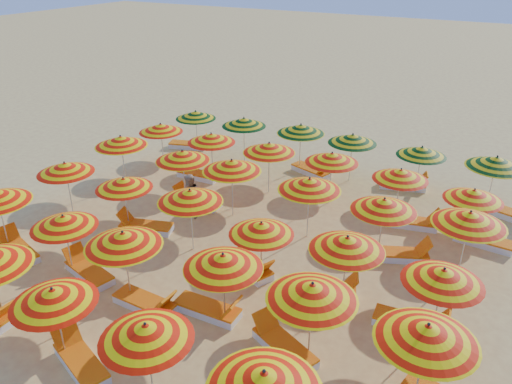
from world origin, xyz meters
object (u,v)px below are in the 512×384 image
Objects in this scene: umbrella_22 at (384,205)px; lounger_18 at (189,145)px; umbrella_3 at (146,332)px; lounger_13 at (197,201)px; lounger_5 at (146,303)px; lounger_21 at (504,212)px; umbrella_30 at (196,115)px; umbrella_4 at (264,381)px; umbrella_18 at (121,141)px; lounger_20 at (404,185)px; umbrella_16 at (347,244)px; umbrella_12 at (65,168)px; umbrella_26 at (269,148)px; lounger_19 at (312,171)px; umbrella_34 at (422,151)px; umbrella_20 at (232,166)px; lounger_7 at (283,346)px; umbrella_29 at (474,195)px; umbrella_27 at (332,158)px; umbrella_11 at (427,333)px; umbrella_14 at (190,196)px; umbrella_21 at (310,184)px; umbrella_35 at (496,162)px; lounger_12 at (411,323)px; umbrella_28 at (401,175)px; lounger_10 at (249,266)px; umbrella_13 at (124,183)px; lounger_1 at (80,362)px; umbrella_9 at (223,261)px; umbrella_8 at (123,239)px; umbrella_2 at (53,296)px; lounger_16 at (411,222)px; umbrella_31 at (244,122)px; umbrella_24 at (161,128)px; lounger_14 at (400,254)px; umbrella_7 at (64,222)px; umbrella_32 at (301,129)px; umbrella_19 at (183,156)px; lounger_3 at (18,250)px; umbrella_10 at (312,292)px; umbrella_17 at (443,276)px; umbrella_25 at (211,138)px; umbrella_23 at (470,218)px; lounger_4 at (89,271)px; lounger_15 at (199,175)px.

umbrella_22 reaches higher than lounger_18.
lounger_13 is at bearing 119.40° from umbrella_3.
lounger_5 and lounger_21 have the same top height.
umbrella_4 is at bearing -50.47° from umbrella_30.
umbrella_18 is 1.38× the size of lounger_20.
umbrella_4 is 1.16× the size of umbrella_16.
umbrella_26 is (5.13, 4.84, 0.05)m from umbrella_12.
umbrella_34 is at bearing 22.24° from lounger_19.
umbrella_20 reaches higher than umbrella_26.
lounger_5 is 0.96× the size of lounger_7.
umbrella_12 is at bearing -157.59° from lounger_20.
lounger_19 is at bearing 158.22° from umbrella_29.
lounger_21 is at bearing -25.41° from lounger_20.
umbrella_20 is at bearing -83.82° from lounger_19.
umbrella_18 is 1.39× the size of lounger_7.
umbrella_27 is 0.96× the size of umbrella_34.
umbrella_22 is at bearing -75.19° from lounger_7.
umbrella_18 is at bearing 137.45° from lounger_5.
umbrella_14 is (-7.31, 2.59, -0.03)m from umbrella_11.
umbrella_35 is at bearing 44.04° from umbrella_21.
umbrella_14 is 6.92m from lounger_12.
umbrella_28 is 5.94m from lounger_10.
umbrella_13 is 1.29× the size of lounger_10.
lounger_5 is (-0.07, 2.27, 0.00)m from lounger_1.
umbrella_3 is at bearing -90.83° from umbrella_9.
umbrella_8 is 5.75m from lounger_13.
umbrella_27 is (7.44, 5.14, 0.01)m from umbrella_12.
umbrella_2 is at bearing -83.31° from lounger_18.
lounger_12 is at bearing -89.70° from lounger_16.
umbrella_14 is (-5.20, 5.09, -0.05)m from umbrella_4.
umbrella_31 is at bearing 134.98° from umbrella_16.
umbrella_9 is 1.02× the size of umbrella_20.
umbrella_24 reaches higher than lounger_14.
umbrella_7 is 0.89× the size of umbrella_13.
umbrella_32 reaches higher than umbrella_2.
lounger_1 is at bearing -69.96° from umbrella_19.
lounger_3 is at bearing -115.52° from umbrella_32.
umbrella_24 is at bearing 89.35° from umbrella_18.
umbrella_32 is (-4.62, 9.57, -0.04)m from umbrella_10.
umbrella_24 is (-10.13, 9.84, -0.19)m from umbrella_4.
umbrella_25 is at bearing 152.43° from umbrella_17.
umbrella_31 is at bearing -160.22° from lounger_19.
umbrella_34 is at bearing 87.06° from umbrella_28.
lounger_20 is (6.78, 10.19, -1.52)m from umbrella_7.
lounger_21 is (12.88, -0.02, -1.52)m from umbrella_30.
umbrella_23 is at bearing -12.39° from umbrella_25.
umbrella_9 is 1.24× the size of lounger_3.
lounger_4 is 7.09m from lounger_15.
umbrella_23 is 1.15× the size of lounger_16.
umbrella_30 is at bearing 121.51° from umbrella_3.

